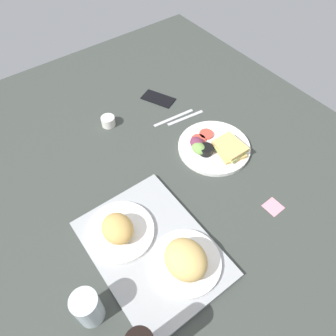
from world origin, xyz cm
name	(u,v)px	position (x,y,z in cm)	size (l,w,h in cm)	color
ground_plane	(178,177)	(0.00, 0.00, -1.50)	(190.00, 150.00, 3.00)	#383D38
serving_tray	(152,248)	(-18.14, 24.16, 0.80)	(45.00, 33.00, 1.60)	#9EA0A3
bread_plate_near	(186,260)	(-28.73, 19.75, 5.84)	(20.87, 20.87, 10.34)	white
bread_plate_far	(119,230)	(-8.64, 29.63, 4.56)	(21.24, 21.24, 8.62)	white
plate_with_salad	(215,147)	(0.97, -18.51, 1.74)	(27.74, 27.74, 5.40)	white
drinking_glass	(88,308)	(-23.61, 47.82, 6.09)	(7.20, 7.20, 12.17)	silver
espresso_cup	(108,121)	(37.53, 6.99, 2.00)	(5.60, 5.60, 4.00)	silver
fork	(186,118)	(21.63, -20.93, 0.25)	(17.00, 1.40, 0.50)	#B7B7BC
knife	(174,118)	(24.63, -16.93, 0.25)	(19.00, 1.40, 0.50)	#B7B7BC
cell_phone	(158,98)	(38.65, -18.97, 0.40)	(14.40, 7.20, 0.80)	black
sticky_note	(273,207)	(-30.07, -17.26, 0.06)	(5.60, 5.60, 0.12)	pink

